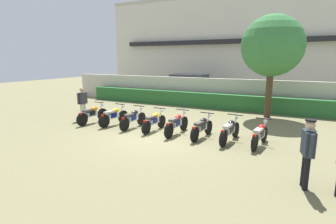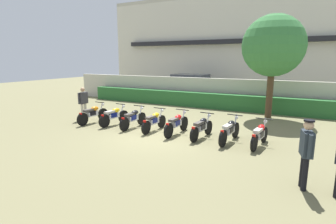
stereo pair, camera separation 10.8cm
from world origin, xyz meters
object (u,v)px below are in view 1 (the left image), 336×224
(parked_car, at_px, (191,86))
(motorcycle_in_row_1, at_px, (114,116))
(motorcycle_in_row_5, at_px, (202,127))
(motorcycle_in_row_7, at_px, (260,134))
(motorcycle_in_row_0, at_px, (92,114))
(motorcycle_in_row_4, at_px, (177,124))
(motorcycle_in_row_3, at_px, (154,121))
(inspector_person, at_px, (83,101))
(officer_0, at_px, (308,148))
(tree_near_inspector, at_px, (272,46))
(motorcycle_in_row_6, at_px, (230,130))
(motorcycle_in_row_2, at_px, (133,118))

(parked_car, relative_size, motorcycle_in_row_1, 2.53)
(motorcycle_in_row_5, distance_m, motorcycle_in_row_7, 2.17)
(motorcycle_in_row_0, relative_size, motorcycle_in_row_4, 0.98)
(motorcycle_in_row_1, relative_size, motorcycle_in_row_4, 0.92)
(motorcycle_in_row_3, bearing_deg, motorcycle_in_row_0, 94.57)
(parked_car, relative_size, motorcycle_in_row_4, 2.34)
(inspector_person, height_order, officer_0, officer_0)
(inspector_person, bearing_deg, motorcycle_in_row_1, -7.15)
(motorcycle_in_row_4, relative_size, motorcycle_in_row_5, 1.07)
(motorcycle_in_row_0, xyz_separation_m, motorcycle_in_row_7, (7.73, 0.02, -0.01))
(tree_near_inspector, height_order, motorcycle_in_row_4, tree_near_inspector)
(tree_near_inspector, distance_m, motorcycle_in_row_5, 6.38)
(parked_car, distance_m, motorcycle_in_row_1, 9.77)
(parked_car, height_order, motorcycle_in_row_6, parked_car)
(motorcycle_in_row_2, xyz_separation_m, motorcycle_in_row_3, (1.09, -0.01, -0.01))
(motorcycle_in_row_2, bearing_deg, motorcycle_in_row_7, -88.89)
(parked_car, distance_m, motorcycle_in_row_0, 9.96)
(motorcycle_in_row_2, xyz_separation_m, motorcycle_in_row_5, (3.28, -0.07, -0.00))
(motorcycle_in_row_5, relative_size, motorcycle_in_row_6, 0.94)
(tree_near_inspector, relative_size, motorcycle_in_row_2, 2.82)
(motorcycle_in_row_4, relative_size, officer_0, 1.16)
(officer_0, bearing_deg, motorcycle_in_row_5, -49.49)
(parked_car, relative_size, motorcycle_in_row_3, 2.54)
(tree_near_inspector, bearing_deg, motorcycle_in_row_7, -86.42)
(parked_car, relative_size, motorcycle_in_row_7, 2.56)
(motorcycle_in_row_0, distance_m, motorcycle_in_row_4, 4.46)
(motorcycle_in_row_5, height_order, officer_0, officer_0)
(parked_car, distance_m, motorcycle_in_row_2, 9.84)
(tree_near_inspector, distance_m, inspector_person, 10.06)
(motorcycle_in_row_1, distance_m, motorcycle_in_row_3, 2.19)
(motorcycle_in_row_4, relative_size, inspector_person, 1.19)
(motorcycle_in_row_0, bearing_deg, motorcycle_in_row_2, -83.50)
(tree_near_inspector, distance_m, motorcycle_in_row_6, 6.15)
(motorcycle_in_row_2, bearing_deg, officer_0, -110.25)
(tree_near_inspector, height_order, motorcycle_in_row_0, tree_near_inspector)
(parked_car, xyz_separation_m, motorcycle_in_row_4, (3.35, -9.80, -0.48))
(parked_car, distance_m, motorcycle_in_row_6, 11.29)
(motorcycle_in_row_5, bearing_deg, motorcycle_in_row_2, 94.68)
(tree_near_inspector, xyz_separation_m, inspector_person, (-8.39, -4.82, -2.72))
(motorcycle_in_row_5, relative_size, inspector_person, 1.11)
(motorcycle_in_row_1, xyz_separation_m, motorcycle_in_row_3, (2.19, -0.02, -0.01))
(inspector_person, bearing_deg, tree_near_inspector, 29.88)
(motorcycle_in_row_0, bearing_deg, motorcycle_in_row_5, -86.00)
(motorcycle_in_row_6, bearing_deg, motorcycle_in_row_5, 96.00)
(motorcycle_in_row_7, bearing_deg, motorcycle_in_row_3, 96.44)
(motorcycle_in_row_7, bearing_deg, motorcycle_in_row_4, 96.58)
(parked_car, relative_size, inspector_person, 2.79)
(officer_0, bearing_deg, motorcycle_in_row_7, -74.59)
(parked_car, bearing_deg, tree_near_inspector, -33.23)
(motorcycle_in_row_0, relative_size, motorcycle_in_row_1, 1.06)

